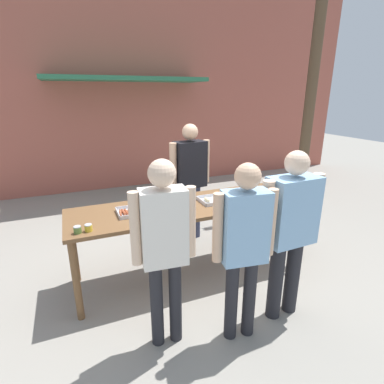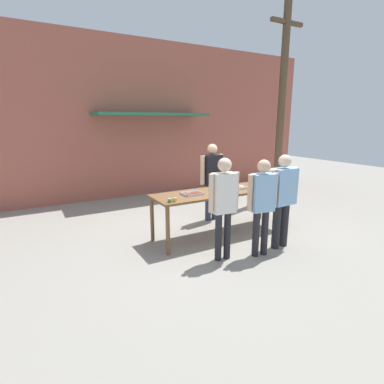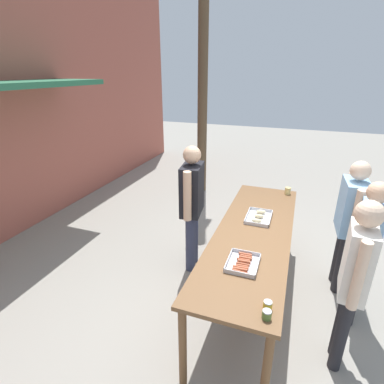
# 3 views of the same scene
# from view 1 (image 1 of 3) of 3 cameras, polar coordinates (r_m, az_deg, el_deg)

# --- Properties ---
(ground_plane) EXTENTS (24.00, 24.00, 0.00)m
(ground_plane) POSITION_cam_1_polar(r_m,az_deg,el_deg) (3.89, -0.00, -14.83)
(ground_plane) COLOR gray
(building_facade_back) EXTENTS (12.00, 1.11, 4.50)m
(building_facade_back) POSITION_cam_1_polar(r_m,az_deg,el_deg) (7.10, -13.10, 18.91)
(building_facade_back) COLOR #A85647
(building_facade_back) RESTS_ON ground
(serving_table) EXTENTS (2.80, 0.82, 0.90)m
(serving_table) POSITION_cam_1_polar(r_m,az_deg,el_deg) (3.52, -0.00, -3.71)
(serving_table) COLOR brown
(serving_table) RESTS_ON ground
(food_tray_sausages) EXTENTS (0.36, 0.29, 0.04)m
(food_tray_sausages) POSITION_cam_1_polar(r_m,az_deg,el_deg) (3.29, -10.99, -3.68)
(food_tray_sausages) COLOR silver
(food_tray_sausages) RESTS_ON serving_table
(food_tray_buns) EXTENTS (0.42, 0.29, 0.06)m
(food_tray_buns) POSITION_cam_1_polar(r_m,az_deg,el_deg) (3.60, 4.79, -1.38)
(food_tray_buns) COLOR silver
(food_tray_buns) RESTS_ON serving_table
(condiment_jar_mustard) EXTENTS (0.07, 0.07, 0.07)m
(condiment_jar_mustard) POSITION_cam_1_polar(r_m,az_deg,el_deg) (2.97, -20.98, -6.73)
(condiment_jar_mustard) COLOR #567A38
(condiment_jar_mustard) RESTS_ON serving_table
(condiment_jar_ketchup) EXTENTS (0.07, 0.07, 0.07)m
(condiment_jar_ketchup) POSITION_cam_1_polar(r_m,az_deg,el_deg) (2.98, -19.12, -6.46)
(condiment_jar_ketchup) COLOR gold
(condiment_jar_ketchup) RESTS_ON serving_table
(beer_cup) EXTENTS (0.08, 0.08, 0.10)m
(beer_cup) POSITION_cam_1_polar(r_m,az_deg,el_deg) (3.89, 19.11, -0.40)
(beer_cup) COLOR #DBC67A
(beer_cup) RESTS_ON serving_table
(person_server_behind_table) EXTENTS (0.64, 0.30, 1.73)m
(person_server_behind_table) POSITION_cam_1_polar(r_m,az_deg,el_deg) (4.33, -0.36, 3.58)
(person_server_behind_table) COLOR #333851
(person_server_behind_table) RESTS_ON ground
(person_customer_holding_hotdog) EXTENTS (0.53, 0.23, 1.67)m
(person_customer_holding_hotdog) POSITION_cam_1_polar(r_m,az_deg,el_deg) (2.44, -5.34, -9.04)
(person_customer_holding_hotdog) COLOR #232328
(person_customer_holding_hotdog) RESTS_ON ground
(person_customer_with_cup) EXTENTS (0.67, 0.27, 1.67)m
(person_customer_with_cup) POSITION_cam_1_polar(r_m,az_deg,el_deg) (2.92, 18.19, -5.86)
(person_customer_with_cup) COLOR #232328
(person_customer_with_cup) RESTS_ON ground
(person_customer_waiting_in_line) EXTENTS (0.54, 0.26, 1.63)m
(person_customer_waiting_in_line) POSITION_cam_1_polar(r_m,az_deg,el_deg) (2.55, 9.87, -8.91)
(person_customer_waiting_in_line) COLOR #232328
(person_customer_waiting_in_line) RESTS_ON ground
(utility_pole) EXTENTS (1.10, 0.20, 5.39)m
(utility_pole) POSITION_cam_1_polar(r_m,az_deg,el_deg) (6.44, 22.47, 22.94)
(utility_pole) COLOR brown
(utility_pole) RESTS_ON ground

